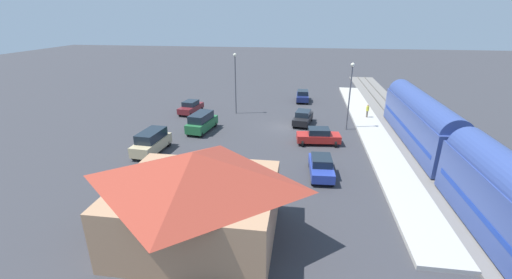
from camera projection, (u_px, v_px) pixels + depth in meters
ground_plane at (286, 127)px, 40.07m from camera, size 200.00×200.00×0.00m
railway_track at (406, 132)px, 38.16m from camera, size 4.80×70.00×0.30m
platform at (371, 130)px, 38.68m from camera, size 3.20×46.00×0.30m
passenger_train at (459, 153)px, 25.32m from camera, size 2.93×36.52×4.98m
station_building at (196, 195)px, 19.22m from camera, size 9.95×8.45×5.71m
pedestrian_on_platform at (368, 110)px, 42.46m from camera, size 0.36×0.36×1.71m
sedan_black at (303, 117)px, 40.72m from camera, size 2.59×4.75×1.74m
sedan_maroon at (191, 107)px, 45.30m from camera, size 2.47×4.72×1.74m
suv_green at (202, 122)px, 38.19m from camera, size 2.66×5.14×2.22m
sedan_red at (318, 136)px, 34.53m from camera, size 4.65×2.58×1.74m
suv_tan at (151, 142)px, 32.29m from camera, size 2.33×5.04×2.22m
sedan_blue at (321, 166)px, 27.72m from camera, size 2.08×4.59×1.74m
sedan_navy at (303, 96)px, 51.43m from camera, size 1.89×4.52×1.74m
light_pole_near_platform at (350, 89)px, 37.46m from camera, size 0.44×0.44×7.82m
light_pole_lot_center at (235, 77)px, 43.74m from camera, size 0.44×0.44×8.11m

